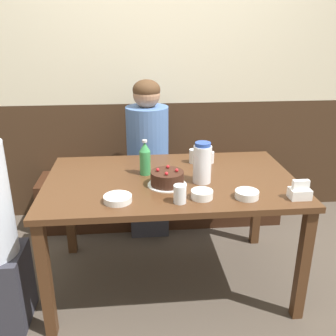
# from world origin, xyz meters

# --- Properties ---
(ground_plane) EXTENTS (12.00, 12.00, 0.00)m
(ground_plane) POSITION_xyz_m (0.00, 0.00, 0.00)
(ground_plane) COLOR #4C4238
(back_wall) EXTENTS (4.80, 0.04, 2.50)m
(back_wall) POSITION_xyz_m (0.00, 1.05, 1.25)
(back_wall) COLOR #3D2819
(back_wall) RESTS_ON ground_plane
(bench_seat) EXTENTS (2.02, 0.38, 0.42)m
(bench_seat) POSITION_xyz_m (0.00, 0.83, 0.21)
(bench_seat) COLOR #381E11
(bench_seat) RESTS_ON ground_plane
(dining_table) EXTENTS (1.50, 0.91, 0.74)m
(dining_table) POSITION_xyz_m (0.00, 0.00, 0.65)
(dining_table) COLOR #4C2D19
(dining_table) RESTS_ON ground_plane
(birthday_cake) EXTENTS (0.23, 0.23, 0.10)m
(birthday_cake) POSITION_xyz_m (-0.03, -0.10, 0.78)
(birthday_cake) COLOR white
(birthday_cake) RESTS_ON dining_table
(water_pitcher) EXTENTS (0.11, 0.11, 0.24)m
(water_pitcher) POSITION_xyz_m (0.18, -0.07, 0.86)
(water_pitcher) COLOR white
(water_pitcher) RESTS_ON dining_table
(soju_bottle) EXTENTS (0.07, 0.07, 0.22)m
(soju_bottle) POSITION_xyz_m (-0.15, 0.09, 0.84)
(soju_bottle) COLOR #388E4C
(soju_bottle) RESTS_ON dining_table
(napkin_holder) EXTENTS (0.11, 0.08, 0.11)m
(napkin_holder) POSITION_xyz_m (0.66, -0.34, 0.77)
(napkin_holder) COLOR white
(napkin_holder) RESTS_ON dining_table
(bowl_soup_white) EXTENTS (0.12, 0.12, 0.04)m
(bowl_soup_white) POSITION_xyz_m (0.14, -0.29, 0.76)
(bowl_soup_white) COLOR white
(bowl_soup_white) RESTS_ON dining_table
(bowl_rice_small) EXTENTS (0.15, 0.15, 0.03)m
(bowl_rice_small) POSITION_xyz_m (-0.31, -0.29, 0.75)
(bowl_rice_small) COLOR white
(bowl_rice_small) RESTS_ON dining_table
(bowl_side_dish) EXTENTS (0.13, 0.13, 0.04)m
(bowl_side_dish) POSITION_xyz_m (0.38, -0.30, 0.76)
(bowl_side_dish) COLOR white
(bowl_side_dish) RESTS_ON dining_table
(glass_water_tall) EXTENTS (0.06, 0.06, 0.09)m
(glass_water_tall) POSITION_xyz_m (0.18, 0.26, 0.78)
(glass_water_tall) COLOR silver
(glass_water_tall) RESTS_ON dining_table
(glass_tumbler_short) EXTENTS (0.07, 0.07, 0.10)m
(glass_tumbler_short) POSITION_xyz_m (0.01, -0.33, 0.79)
(glass_tumbler_short) COLOR silver
(glass_tumbler_short) RESTS_ON dining_table
(glass_shot_small) EXTENTS (0.06, 0.06, 0.08)m
(glass_shot_small) POSITION_xyz_m (0.29, 0.26, 0.77)
(glass_shot_small) COLOR silver
(glass_shot_small) RESTS_ON dining_table
(person_teal_shirt) EXTENTS (0.33, 0.34, 1.23)m
(person_teal_shirt) POSITION_xyz_m (-0.11, 0.72, 0.60)
(person_teal_shirt) COLOR #33333D
(person_teal_shirt) RESTS_ON ground_plane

